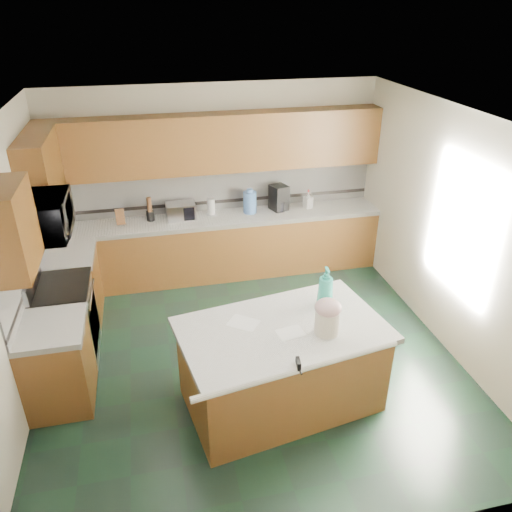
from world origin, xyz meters
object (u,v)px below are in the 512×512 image
object	(u,v)px
island_base	(282,368)
knife_block	(120,217)
toaster_oven	(181,211)
treat_jar	(327,322)
soap_bottle_island	(326,286)
island_top	(283,330)
coffee_maker	(279,198)

from	to	relation	value
island_base	knife_block	world-z (taller)	knife_block
knife_block	toaster_oven	size ratio (longest dim) A/B	0.54
treat_jar	soap_bottle_island	world-z (taller)	soap_bottle_island
treat_jar	knife_block	size ratio (longest dim) A/B	1.11
island_base	island_top	bearing A→B (deg)	-9.60
treat_jar	toaster_oven	world-z (taller)	treat_jar
knife_block	island_top	bearing A→B (deg)	-67.67
soap_bottle_island	knife_block	bearing A→B (deg)	134.50
island_top	coffee_maker	xyz separation A→B (m)	(0.71, 2.83, 0.21)
island_base	toaster_oven	distance (m)	2.95
island_base	knife_block	bearing A→B (deg)	109.04
knife_block	island_base	bearing A→B (deg)	-67.67
knife_block	toaster_oven	bearing A→B (deg)	-6.31
island_top	coffee_maker	distance (m)	2.93
island_base	knife_block	size ratio (longest dim) A/B	8.56
treat_jar	knife_block	world-z (taller)	treat_jar
knife_block	toaster_oven	distance (m)	0.82
toaster_oven	soap_bottle_island	bearing A→B (deg)	-66.29
soap_bottle_island	coffee_maker	bearing A→B (deg)	90.85
toaster_oven	coffee_maker	bearing A→B (deg)	-1.11
island_top	knife_block	size ratio (longest dim) A/B	9.02
coffee_maker	knife_block	bearing A→B (deg)	161.47
soap_bottle_island	knife_block	world-z (taller)	soap_bottle_island
island_base	toaster_oven	bearing A→B (deg)	94.54
island_base	coffee_maker	distance (m)	3.00
island_base	island_top	distance (m)	0.46
soap_bottle_island	toaster_oven	bearing A→B (deg)	121.28
island_top	island_base	bearing A→B (deg)	170.40
island_top	treat_jar	xyz separation A→B (m)	(0.38, -0.16, 0.15)
soap_bottle_island	treat_jar	bearing A→B (deg)	-102.25
toaster_oven	coffee_maker	xyz separation A→B (m)	(1.42, 0.03, 0.07)
treat_jar	knife_block	distance (m)	3.52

